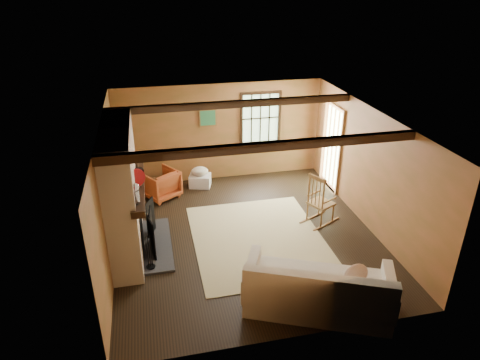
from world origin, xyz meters
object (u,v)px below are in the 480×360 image
object	(u,v)px
sofa	(318,292)
armchair	(161,184)
fireplace	(125,197)
rocking_chair	(320,202)
laundry_basket	(200,181)

from	to	relation	value
sofa	armchair	distance (m)	4.76
fireplace	armchair	bearing A→B (deg)	71.16
rocking_chair	sofa	bearing A→B (deg)	130.16
laundry_basket	armchair	bearing A→B (deg)	-159.28
sofa	fireplace	bearing A→B (deg)	164.78
laundry_basket	armchair	size ratio (longest dim) A/B	0.68
fireplace	laundry_basket	bearing A→B (deg)	55.18
armchair	sofa	bearing A→B (deg)	83.65
rocking_chair	laundry_basket	world-z (taller)	rocking_chair
fireplace	armchair	xyz separation A→B (m)	(0.68, 1.98, -0.77)
laundry_basket	fireplace	bearing A→B (deg)	-124.82
rocking_chair	laundry_basket	size ratio (longest dim) A/B	2.20
fireplace	sofa	xyz separation A→B (m)	(2.82, -2.27, -0.78)
sofa	laundry_basket	distance (m)	4.77
fireplace	laundry_basket	world-z (taller)	fireplace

